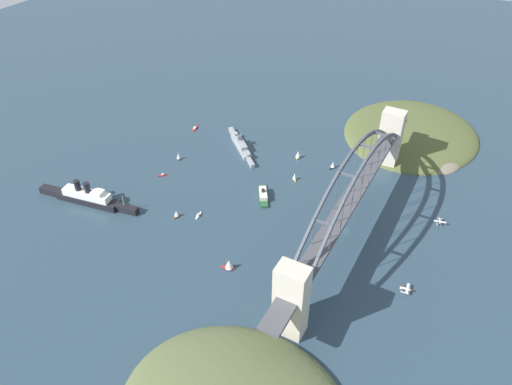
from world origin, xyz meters
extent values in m
plane|color=#283D4C|center=(0.00, 0.00, 0.00)|extent=(1400.00, 1400.00, 0.00)
cube|color=beige|center=(-104.12, 0.00, 27.23)|extent=(13.02, 19.22, 54.46)
cube|color=beige|center=(104.12, 0.00, 27.23)|extent=(13.02, 19.22, 54.46)
cube|color=#47474C|center=(0.00, 0.00, 32.97)|extent=(195.22, 13.35, 2.40)
cube|color=#47474C|center=(-122.63, 0.00, 32.97)|extent=(24.00, 13.35, 2.40)
cube|color=#47474C|center=(122.63, 0.00, 32.97)|extent=(24.00, 13.35, 2.40)
cube|color=#4C515B|center=(-90.78, -6.01, 39.14)|extent=(21.84, 1.80, 15.07)
cube|color=#4C515B|center=(-70.61, -6.01, 50.12)|extent=(21.55, 1.80, 12.49)
cube|color=#4C515B|center=(-50.43, -6.01, 58.34)|extent=(21.20, 1.80, 9.89)
cube|color=#4C515B|center=(-30.26, -6.01, 63.83)|extent=(20.81, 1.80, 7.25)
cube|color=#4C515B|center=(-10.09, -6.01, 66.57)|extent=(20.39, 1.80, 4.56)
cube|color=#4C515B|center=(10.09, -6.01, 66.57)|extent=(20.39, 1.80, 4.56)
cube|color=#4C515B|center=(30.26, -6.01, 63.83)|extent=(20.81, 1.80, 7.25)
cube|color=#4C515B|center=(50.43, -6.01, 58.34)|extent=(21.20, 1.80, 9.89)
cube|color=#4C515B|center=(70.61, -6.01, 50.12)|extent=(21.55, 1.80, 12.49)
cube|color=#4C515B|center=(90.78, -6.01, 39.14)|extent=(21.84, 1.80, 15.07)
cube|color=#4C515B|center=(-90.78, 6.01, 39.14)|extent=(21.84, 1.80, 15.07)
cube|color=#4C515B|center=(-70.61, 6.01, 50.12)|extent=(21.55, 1.80, 12.49)
cube|color=#4C515B|center=(-50.43, 6.01, 58.34)|extent=(21.20, 1.80, 9.89)
cube|color=#4C515B|center=(-30.26, 6.01, 63.83)|extent=(20.81, 1.80, 7.25)
cube|color=#4C515B|center=(-10.09, 6.01, 66.57)|extent=(20.39, 1.80, 4.56)
cube|color=#4C515B|center=(10.09, 6.01, 66.57)|extent=(20.39, 1.80, 4.56)
cube|color=#4C515B|center=(30.26, 6.01, 63.83)|extent=(20.81, 1.80, 7.25)
cube|color=#4C515B|center=(50.43, 6.01, 58.34)|extent=(21.20, 1.80, 9.89)
cube|color=#4C515B|center=(70.61, 6.01, 50.12)|extent=(21.55, 1.80, 12.49)
cube|color=#4C515B|center=(90.78, 6.01, 39.14)|extent=(21.84, 1.80, 15.07)
cube|color=#4C515B|center=(-100.86, 0.00, 32.97)|extent=(1.40, 12.02, 1.40)
cube|color=#4C515B|center=(-60.52, 0.00, 54.92)|extent=(1.40, 12.02, 1.40)
cube|color=#4C515B|center=(-20.17, 0.00, 65.89)|extent=(1.40, 12.02, 1.40)
cube|color=#4C515B|center=(20.17, 0.00, 65.89)|extent=(1.40, 12.02, 1.40)
cube|color=#4C515B|center=(60.52, 0.00, 54.92)|extent=(1.40, 12.02, 1.40)
cube|color=#4C515B|center=(100.86, 0.00, 32.97)|extent=(1.40, 12.02, 1.40)
cylinder|color=#4C515B|center=(-80.69, -6.01, 39.74)|extent=(0.56, 0.56, 11.14)
cylinder|color=#4C515B|center=(-80.69, 6.01, 39.74)|extent=(0.56, 0.56, 11.14)
cylinder|color=#4C515B|center=(-60.52, -6.01, 44.54)|extent=(0.56, 0.56, 20.75)
cylinder|color=#4C515B|center=(-60.52, 6.01, 44.54)|extent=(0.56, 0.56, 20.75)
cylinder|color=#4C515B|center=(-40.35, -6.01, 47.97)|extent=(0.56, 0.56, 27.60)
cylinder|color=#4C515B|center=(-40.35, 6.01, 47.97)|extent=(0.56, 0.56, 27.60)
cylinder|color=#4C515B|center=(-20.17, -6.01, 50.03)|extent=(0.56, 0.56, 31.72)
cylinder|color=#4C515B|center=(-20.17, 6.01, 50.03)|extent=(0.56, 0.56, 31.72)
cylinder|color=#4C515B|center=(0.00, -6.01, 50.72)|extent=(0.56, 0.56, 33.09)
cylinder|color=#4C515B|center=(0.00, 6.01, 50.72)|extent=(0.56, 0.56, 33.09)
cylinder|color=#4C515B|center=(20.17, -6.01, 50.03)|extent=(0.56, 0.56, 31.72)
cylinder|color=#4C515B|center=(20.17, 6.01, 50.03)|extent=(0.56, 0.56, 31.72)
cylinder|color=#4C515B|center=(40.35, -6.01, 47.97)|extent=(0.56, 0.56, 27.60)
cylinder|color=#4C515B|center=(40.35, 6.01, 47.97)|extent=(0.56, 0.56, 27.60)
cylinder|color=#4C515B|center=(60.52, -6.01, 44.54)|extent=(0.56, 0.56, 20.75)
cylinder|color=#4C515B|center=(60.52, 6.01, 44.54)|extent=(0.56, 0.56, 20.75)
cylinder|color=#4C515B|center=(80.69, -6.01, 39.74)|extent=(0.56, 0.56, 11.14)
cylinder|color=#4C515B|center=(80.69, 6.01, 39.74)|extent=(0.56, 0.56, 11.14)
ellipsoid|color=#4C562D|center=(168.52, -7.55, 0.00)|extent=(147.51, 131.62, 17.96)
ellipsoid|color=#756B5B|center=(135.33, -43.75, 0.00)|extent=(51.63, 39.48, 9.88)
cube|color=black|center=(-68.75, 200.88, 2.81)|extent=(19.55, 56.68, 5.62)
cube|color=black|center=(-62.98, 164.24, 2.81)|extent=(8.88, 19.27, 5.62)
cube|color=black|center=(-74.53, 237.53, 2.81)|extent=(10.07, 19.45, 5.62)
cube|color=white|center=(-68.75, 200.88, 8.58)|extent=(15.75, 42.68, 5.91)
cube|color=white|center=(-66.97, 189.55, 13.13)|extent=(9.60, 10.36, 3.20)
cylinder|color=black|center=(-68.43, 198.82, 16.01)|extent=(4.96, 4.96, 8.97)
cylinder|color=black|center=(-69.89, 208.10, 16.01)|extent=(4.96, 4.96, 8.97)
cylinder|color=tan|center=(-63.34, 166.53, 10.62)|extent=(0.50, 0.50, 10.00)
cube|color=gray|center=(63.66, 130.29, 2.03)|extent=(35.17, 37.10, 4.05)
cube|color=gray|center=(44.01, 109.07, 2.03)|extent=(12.39, 12.98, 4.05)
cube|color=gray|center=(83.30, 151.51, 2.03)|extent=(12.90, 13.46, 4.05)
cube|color=gray|center=(63.66, 130.29, 5.84)|extent=(19.29, 20.13, 3.57)
cylinder|color=gray|center=(50.15, 115.70, 5.15)|extent=(5.43, 5.43, 2.20)
cylinder|color=gray|center=(77.16, 144.88, 5.15)|extent=(5.43, 5.43, 2.20)
cylinder|color=gray|center=(63.66, 130.29, 12.62)|extent=(0.60, 0.60, 10.00)
cylinder|color=#4C4C51|center=(66.60, 133.47, 9.82)|extent=(4.27, 4.27, 4.40)
cube|color=#23512D|center=(6.43, 76.33, 1.12)|extent=(19.09, 15.56, 2.24)
cube|color=#23512D|center=(16.64, 82.61, 1.12)|extent=(7.75, 7.43, 2.24)
cube|color=#23512D|center=(-3.78, 70.05, 1.12)|extent=(8.27, 8.29, 2.24)
cube|color=beige|center=(6.43, 76.33, 3.97)|extent=(17.24, 13.85, 3.47)
cylinder|color=black|center=(6.43, 76.33, 6.91)|extent=(2.88, 2.88, 2.40)
cylinder|color=#B7B7B2|center=(-37.75, -56.00, 0.45)|extent=(1.53, 6.19, 0.90)
cylinder|color=#B7B7B2|center=(-40.77, -56.31, 0.45)|extent=(1.53, 6.19, 0.90)
cylinder|color=maroon|center=(-37.75, -56.00, 1.56)|extent=(0.14, 0.14, 1.33)
cylinder|color=maroon|center=(-40.77, -56.31, 1.56)|extent=(0.14, 0.14, 1.33)
ellipsoid|color=silver|center=(-39.26, -56.15, 2.91)|extent=(2.14, 7.70, 1.37)
cylinder|color=maroon|center=(-38.90, -59.56, 2.91)|extent=(1.37, 0.93, 1.30)
cube|color=silver|center=(-39.16, -57.10, 3.49)|extent=(9.67, 2.68, 0.20)
cube|color=silver|center=(-39.60, -52.83, 3.05)|extent=(3.72, 1.47, 0.12)
cube|color=maroon|center=(-39.60, -52.83, 4.34)|extent=(0.23, 1.11, 1.50)
cylinder|color=#B7B7B2|center=(42.35, -63.39, 0.45)|extent=(5.47, 1.98, 0.90)
cylinder|color=#B7B7B2|center=(41.75, -60.51, 0.45)|extent=(5.47, 1.98, 0.90)
cylinder|color=black|center=(42.35, -63.39, 1.45)|extent=(0.14, 0.14, 1.09)
cylinder|color=black|center=(41.75, -60.51, 1.45)|extent=(0.14, 0.14, 1.09)
ellipsoid|color=silver|center=(42.05, -61.95, 2.67)|extent=(8.06, 2.94, 1.36)
cylinder|color=black|center=(38.54, -62.68, 2.67)|extent=(1.05, 1.43, 1.29)
cube|color=silver|center=(41.07, -62.15, 3.25)|extent=(3.56, 9.52, 0.20)
cube|color=silver|center=(45.47, -61.24, 2.81)|extent=(1.80, 3.71, 0.12)
cube|color=black|center=(45.47, -61.24, 4.10)|extent=(1.10, 0.34, 1.50)
cube|color=brown|center=(-49.71, 125.52, 0.46)|extent=(4.15, 1.82, 0.92)
cube|color=brown|center=(-52.48, 125.53, 0.46)|extent=(1.38, 0.82, 0.92)
cube|color=brown|center=(-46.95, 125.52, 0.46)|extent=(1.38, 0.98, 0.92)
cylinder|color=tan|center=(-50.06, 125.53, 3.74)|extent=(0.16, 0.16, 5.63)
cone|color=white|center=(-48.85, 125.52, 3.46)|extent=(3.81, 3.81, 4.50)
cube|color=gold|center=(75.60, 75.07, 0.38)|extent=(4.95, 2.37, 0.76)
cube|color=gold|center=(78.89, 75.03, 0.38)|extent=(1.65, 1.06, 0.76)
cube|color=gold|center=(72.32, 75.11, 0.38)|extent=(1.66, 1.27, 0.76)
cylinder|color=tan|center=(76.01, 75.06, 4.65)|extent=(0.16, 0.16, 7.77)
cone|color=white|center=(74.58, 75.08, 4.26)|extent=(4.57, 4.57, 6.22)
cube|color=gold|center=(40.81, 62.77, 0.44)|extent=(3.91, 3.75, 0.88)
cube|color=gold|center=(38.96, 61.12, 0.44)|extent=(1.44, 1.40, 0.88)
cube|color=gold|center=(42.67, 64.43, 0.44)|extent=(1.54, 1.51, 0.88)
cylinder|color=tan|center=(40.58, 62.57, 4.28)|extent=(0.16, 0.16, 6.82)
cone|color=silver|center=(41.39, 63.29, 3.94)|extent=(4.82, 4.82, 5.45)
cube|color=#B2231E|center=(-9.45, 170.09, 0.46)|extent=(4.54, 4.59, 0.93)
cube|color=#B2231E|center=(-11.63, 172.33, 0.46)|extent=(1.79, 1.80, 0.93)
cube|color=#B2231E|center=(-7.27, 167.85, 0.46)|extent=(1.93, 1.93, 0.93)
cube|color=beige|center=(-9.04, 169.67, 1.53)|extent=(2.65, 2.66, 1.21)
cube|color=brown|center=(19.73, 172.92, 0.48)|extent=(3.58, 3.95, 0.95)
cube|color=brown|center=(21.29, 174.90, 0.48)|extent=(1.34, 1.43, 0.95)
cube|color=brown|center=(18.17, 170.94, 0.48)|extent=(1.45, 1.52, 0.95)
cylinder|color=tan|center=(19.93, 173.17, 4.38)|extent=(0.16, 0.16, 6.85)
cone|color=white|center=(19.24, 172.30, 4.04)|extent=(4.87, 4.87, 5.48)
cube|color=#B2231E|center=(-77.90, 60.60, 0.36)|extent=(3.79, 6.60, 0.73)
cube|color=#B2231E|center=(-78.74, 64.65, 0.36)|extent=(1.56, 2.26, 0.73)
cube|color=#B2231E|center=(-77.07, 56.55, 0.36)|extent=(1.79, 2.31, 0.73)
cylinder|color=tan|center=(-78.01, 61.11, 5.14)|extent=(0.16, 0.16, 8.83)
cone|color=silver|center=(-77.64, 59.33, 4.70)|extent=(6.72, 6.72, 7.07)
cube|color=silver|center=(-39.91, 110.69, 0.43)|extent=(5.70, 2.69, 0.87)
cube|color=silver|center=(-36.28, 111.14, 0.43)|extent=(1.95, 1.33, 0.87)
cube|color=silver|center=(-43.54, 110.24, 0.43)|extent=(1.98, 1.55, 0.87)
cube|color=beige|center=(-40.59, 110.61, 1.52)|extent=(2.92, 1.95, 1.30)
cube|color=#B2231E|center=(74.13, 191.05, 0.43)|extent=(7.73, 4.71, 0.85)
cube|color=#B2231E|center=(78.80, 192.19, 0.43)|extent=(2.74, 2.22, 0.85)
cube|color=#B2231E|center=(69.46, 189.92, 0.43)|extent=(2.82, 2.56, 0.85)
cube|color=beige|center=(73.25, 190.84, 1.40)|extent=(4.09, 3.26, 1.09)
cube|color=black|center=(74.04, 40.59, 0.40)|extent=(4.66, 2.99, 0.80)
cube|color=black|center=(71.28, 41.39, 0.40)|extent=(1.61, 1.21, 0.80)
cube|color=black|center=(76.80, 39.78, 0.40)|extent=(1.66, 1.37, 0.80)
cylinder|color=tan|center=(73.70, 40.69, 4.00)|extent=(0.16, 0.16, 6.40)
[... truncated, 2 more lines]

